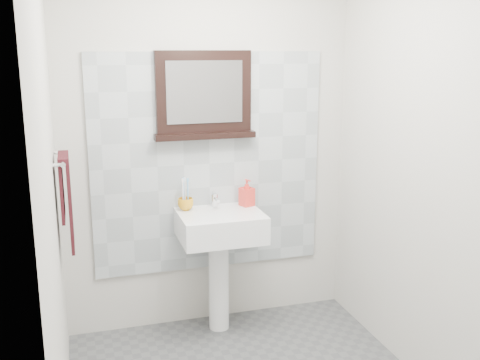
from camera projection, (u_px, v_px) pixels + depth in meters
The scene contains 12 objects.
back_wall at pixel (208, 149), 3.84m from camera, with size 2.00×0.01×2.50m, color beige.
front_wall at pixel (372, 264), 1.79m from camera, with size 2.00×0.01×2.50m, color beige.
left_wall at pixel (51, 201), 2.53m from camera, with size 0.01×2.20×2.50m, color beige.
right_wall at pixel (432, 173), 3.09m from camera, with size 0.01×2.20×2.50m, color beige.
splashback at pixel (209, 163), 3.85m from camera, with size 1.60×0.02×1.50m, color #A6AFB4.
pedestal_sink at pixel (220, 238), 3.76m from camera, with size 0.55×0.44×0.96m.
toothbrush_cup at pixel (186, 204), 3.76m from camera, with size 0.11×0.11×0.08m, color orange.
toothbrushes at pixel (185, 192), 3.75m from camera, with size 0.05×0.04×0.21m.
soap_dispenser at pixel (247, 193), 3.86m from camera, with size 0.08×0.09×0.19m, color red.
framed_mirror at pixel (204, 97), 3.71m from camera, with size 0.68×0.11×0.58m.
towel_bar at pixel (63, 158), 3.15m from camera, with size 0.07×0.40×0.03m.
hand_towel at pixel (67, 194), 3.20m from camera, with size 0.06×0.30×0.55m.
Camera 1 is at (-0.89, -2.58, 1.92)m, focal length 42.00 mm.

